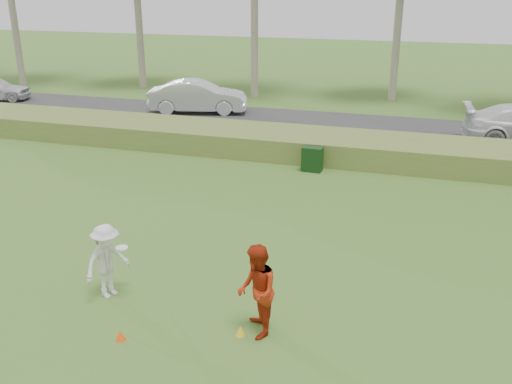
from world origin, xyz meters
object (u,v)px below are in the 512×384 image
(player_white, at_px, (107,261))
(utility_cabinet, at_px, (312,159))
(car_mid, at_px, (198,97))
(cone_orange, at_px, (120,335))
(cone_yellow, at_px, (240,331))
(player_red, at_px, (257,291))

(player_white, distance_m, utility_cabinet, 10.38)
(player_white, distance_m, car_mid, 18.60)
(player_white, xyz_separation_m, car_mid, (-5.31, 17.83, 0.04))
(cone_orange, height_order, car_mid, car_mid)
(player_white, height_order, utility_cabinet, player_white)
(player_white, relative_size, utility_cabinet, 1.88)
(player_white, distance_m, cone_yellow, 3.43)
(cone_yellow, relative_size, utility_cabinet, 0.23)
(player_red, xyz_separation_m, car_mid, (-8.89, 18.25, -0.06))
(player_red, bearing_deg, player_white, -121.15)
(utility_cabinet, bearing_deg, car_mid, 137.29)
(utility_cabinet, bearing_deg, cone_orange, -94.69)
(cone_yellow, bearing_deg, car_mid, 115.05)
(cone_orange, relative_size, utility_cabinet, 0.24)
(cone_orange, distance_m, cone_yellow, 2.36)
(cone_orange, bearing_deg, player_white, 127.13)
(player_red, xyz_separation_m, cone_orange, (-2.49, -1.02, -0.85))
(player_red, bearing_deg, car_mid, -178.42)
(cone_yellow, height_order, utility_cabinet, utility_cabinet)
(player_white, bearing_deg, car_mid, 39.19)
(player_red, height_order, car_mid, player_red)
(cone_yellow, xyz_separation_m, utility_cabinet, (-0.82, 10.66, 0.35))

